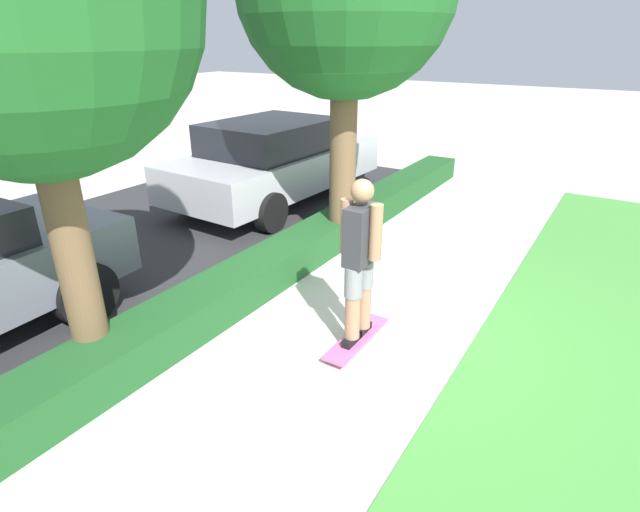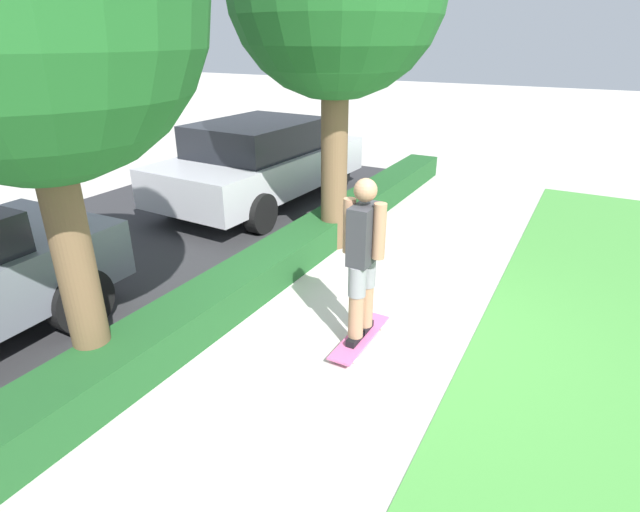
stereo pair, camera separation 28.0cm
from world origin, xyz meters
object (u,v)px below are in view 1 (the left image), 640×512
object	(u,v)px
skateboard	(357,338)
tree_near	(18,0)
skater_person	(360,258)
parked_car_middle	(275,160)

from	to	relation	value
skateboard	tree_near	bearing A→B (deg)	132.34
skater_person	skateboard	bearing A→B (deg)	180.00
skateboard	skater_person	bearing A→B (deg)	0.00
skateboard	skater_person	size ratio (longest dim) A/B	0.61
skateboard	parked_car_middle	size ratio (longest dim) A/B	0.23
parked_car_middle	tree_near	bearing A→B (deg)	-159.05
skater_person	parked_car_middle	world-z (taller)	skater_person
tree_near	parked_car_middle	distance (m)	5.84
skateboard	skater_person	xyz separation A→B (m)	(0.00, 0.00, 0.89)
skater_person	tree_near	bearing A→B (deg)	132.34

